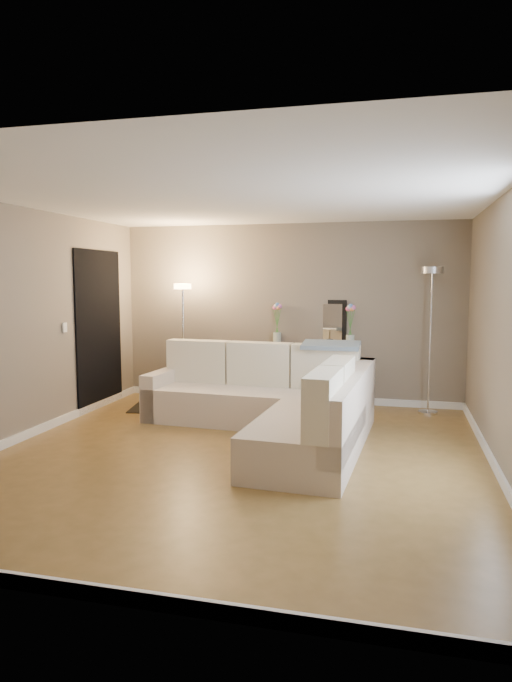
% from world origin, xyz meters
% --- Properties ---
extents(floor, '(5.00, 5.50, 0.01)m').
position_xyz_m(floor, '(0.00, 0.00, -0.01)').
color(floor, olive).
rests_on(floor, ground).
extents(ceiling, '(5.00, 5.50, 0.01)m').
position_xyz_m(ceiling, '(0.00, 0.00, 2.60)').
color(ceiling, white).
rests_on(ceiling, ground).
extents(wall_back, '(5.00, 0.02, 2.60)m').
position_xyz_m(wall_back, '(0.00, 2.76, 1.30)').
color(wall_back, '#7B6F5F').
rests_on(wall_back, ground).
extents(wall_front, '(5.00, 0.02, 2.60)m').
position_xyz_m(wall_front, '(0.00, -2.76, 1.30)').
color(wall_front, '#7B6F5F').
rests_on(wall_front, ground).
extents(wall_left, '(0.02, 5.50, 2.60)m').
position_xyz_m(wall_left, '(-2.51, 0.00, 1.30)').
color(wall_left, '#7B6F5F').
rests_on(wall_left, ground).
extents(wall_right, '(0.02, 5.50, 2.60)m').
position_xyz_m(wall_right, '(2.51, 0.00, 1.30)').
color(wall_right, '#7B6F5F').
rests_on(wall_right, ground).
extents(baseboard_back, '(5.00, 0.03, 0.10)m').
position_xyz_m(baseboard_back, '(0.00, 2.73, 0.05)').
color(baseboard_back, white).
rests_on(baseboard_back, ground).
extents(baseboard_front, '(5.00, 0.03, 0.10)m').
position_xyz_m(baseboard_front, '(0.00, -2.73, 0.05)').
color(baseboard_front, white).
rests_on(baseboard_front, ground).
extents(baseboard_left, '(0.03, 5.50, 0.10)m').
position_xyz_m(baseboard_left, '(-2.48, 0.00, 0.05)').
color(baseboard_left, white).
rests_on(baseboard_left, ground).
extents(baseboard_right, '(0.03, 5.50, 0.10)m').
position_xyz_m(baseboard_right, '(2.48, 0.00, 0.05)').
color(baseboard_right, white).
rests_on(baseboard_right, ground).
extents(doorway, '(0.02, 1.20, 2.20)m').
position_xyz_m(doorway, '(-2.48, 1.70, 1.10)').
color(doorway, black).
rests_on(doorway, ground).
extents(switch_plate, '(0.02, 0.08, 0.12)m').
position_xyz_m(switch_plate, '(-2.48, 0.85, 1.20)').
color(switch_plate, white).
rests_on(switch_plate, ground).
extents(sectional_sofa, '(2.86, 2.85, 0.99)m').
position_xyz_m(sectional_sofa, '(0.22, 0.95, 0.37)').
color(sectional_sofa, beige).
rests_on(sectional_sofa, floor).
extents(throw_blanket, '(0.71, 0.42, 0.09)m').
position_xyz_m(throw_blanket, '(0.76, 1.61, 0.98)').
color(throw_blanket, slate).
rests_on(throw_blanket, sectional_sofa).
extents(console_table, '(1.30, 0.47, 0.78)m').
position_xyz_m(console_table, '(0.31, 2.63, 0.44)').
color(console_table, black).
rests_on(console_table, floor).
extents(leaning_mirror, '(0.90, 0.13, 0.70)m').
position_xyz_m(leaning_mirror, '(0.40, 2.78, 1.15)').
color(leaning_mirror, black).
rests_on(leaning_mirror, console_table).
extents(table_decor, '(0.54, 0.14, 0.13)m').
position_xyz_m(table_decor, '(0.38, 2.59, 0.82)').
color(table_decor, orange).
rests_on(table_decor, console_table).
extents(flower_vase_left, '(0.15, 0.13, 0.67)m').
position_xyz_m(flower_vase_left, '(-0.15, 2.68, 1.07)').
color(flower_vase_left, silver).
rests_on(flower_vase_left, console_table).
extents(flower_vase_right, '(0.15, 0.13, 0.67)m').
position_xyz_m(flower_vase_right, '(0.92, 2.57, 1.07)').
color(flower_vase_right, silver).
rests_on(flower_vase_right, console_table).
extents(floor_lamp_lit, '(0.29, 0.29, 1.73)m').
position_xyz_m(floor_lamp_lit, '(-1.46, 2.28, 1.22)').
color(floor_lamp_lit, silver).
rests_on(floor_lamp_lit, floor).
extents(floor_lamp_unlit, '(0.28, 0.28, 1.96)m').
position_xyz_m(floor_lamp_unlit, '(1.99, 2.39, 1.39)').
color(floor_lamp_unlit, silver).
rests_on(floor_lamp_unlit, floor).
extents(charcoal_rug, '(1.27, 1.05, 0.02)m').
position_xyz_m(charcoal_rug, '(-1.49, 1.94, 0.01)').
color(charcoal_rug, black).
rests_on(charcoal_rug, floor).
extents(black_bag, '(0.36, 0.28, 0.21)m').
position_xyz_m(black_bag, '(-1.65, 1.80, 0.17)').
color(black_bag, black).
rests_on(black_bag, charcoal_rug).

